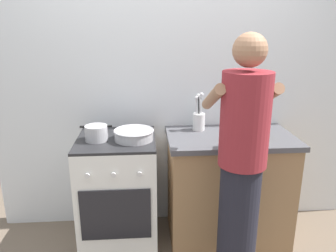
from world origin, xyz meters
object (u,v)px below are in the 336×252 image
(mixing_bowl, at_px, (134,134))
(utensil_crock, at_px, (199,119))
(pot, at_px, (96,133))
(person, at_px, (241,170))
(stove_range, at_px, (118,191))
(oil_bottle, at_px, (263,125))

(mixing_bowl, xyz_separation_m, utensil_crock, (0.53, 0.21, 0.05))
(pot, bearing_deg, person, -28.25)
(stove_range, bearing_deg, mixing_bowl, -14.99)
(utensil_crock, height_order, oil_bottle, utensil_crock)
(stove_range, bearing_deg, person, -33.65)
(pot, distance_m, utensil_crock, 0.83)
(stove_range, xyz_separation_m, person, (0.82, -0.55, 0.41))
(oil_bottle, distance_m, person, 0.56)
(pot, height_order, mixing_bowl, pot)
(mixing_bowl, relative_size, oil_bottle, 1.14)
(oil_bottle, xyz_separation_m, person, (-0.29, -0.46, -0.15))
(stove_range, relative_size, person, 0.53)
(mixing_bowl, relative_size, utensil_crock, 0.96)
(pot, height_order, utensil_crock, utensil_crock)
(pot, relative_size, person, 0.14)
(mixing_bowl, bearing_deg, oil_bottle, -3.07)
(oil_bottle, relative_size, person, 0.16)
(pot, xyz_separation_m, oil_bottle, (1.25, -0.06, 0.06))
(utensil_crock, bearing_deg, person, -77.78)
(person, bearing_deg, pot, 151.75)
(pot, xyz_separation_m, person, (0.96, -0.52, -0.10))
(stove_range, xyz_separation_m, pot, (-0.14, -0.03, 0.51))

